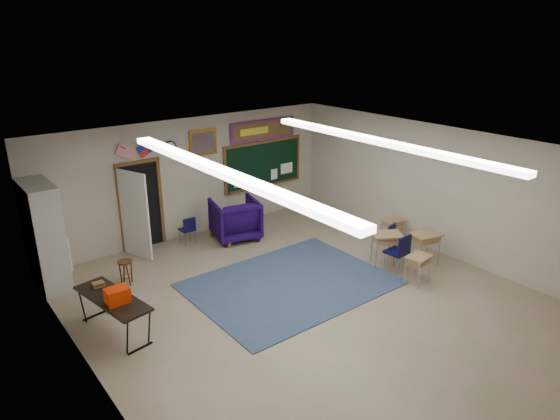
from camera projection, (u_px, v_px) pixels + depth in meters
floor at (308, 303)px, 9.70m from camera, size 9.00×9.00×0.00m
back_wall at (192, 177)px, 12.53m from camera, size 8.00×0.04×3.00m
left_wall at (91, 300)px, 6.88m from camera, size 0.04×9.00×3.00m
right_wall at (440, 191)px, 11.50m from camera, size 0.04×9.00×3.00m
ceiling at (311, 152)px, 8.67m from camera, size 8.00×9.00×0.04m
area_rug at (290, 284)px, 10.41m from camera, size 4.00×3.00×0.02m
fluorescent_strips at (311, 155)px, 8.70m from camera, size 3.86×6.00×0.10m
doorway at (139, 208)px, 11.70m from camera, size 1.10×0.89×2.16m
chalkboard at (264, 165)px, 13.78m from camera, size 2.55×0.14×1.30m
bulletin_board at (263, 130)px, 13.44m from camera, size 2.10×0.05×0.55m
framed_art_print at (203, 142)px, 12.41m from camera, size 0.75×0.05×0.65m
wall_clock at (170, 147)px, 11.89m from camera, size 0.32×0.05×0.32m
wall_flags at (136, 147)px, 11.34m from camera, size 1.16×0.06×0.70m
storage_cabinet at (45, 236)px, 10.04m from camera, size 0.59×1.25×2.20m
wingback_armchair at (235, 219)px, 12.54m from camera, size 1.34×1.36×1.02m
student_chair_reading at (187, 230)px, 12.26m from camera, size 0.36×0.36×0.71m
student_chair_desk_a at (396, 253)px, 10.78m from camera, size 0.48×0.48×0.90m
student_chair_desk_b at (398, 242)px, 11.49m from camera, size 0.48×0.48×0.78m
student_desk_front_left at (386, 248)px, 11.10m from camera, size 0.80×0.75×0.77m
student_desk_front_right at (393, 230)px, 12.28m from camera, size 0.55×0.43×0.63m
student_desk_back_left at (418, 268)px, 10.33m from camera, size 0.57×0.46×0.63m
student_desk_back_right at (424, 247)px, 11.13m from camera, size 0.72×0.59×0.76m
folding_table at (114, 313)px, 8.64m from camera, size 0.84×1.76×0.96m
wooden_stool at (126, 272)px, 10.33m from camera, size 0.30×0.30×0.53m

